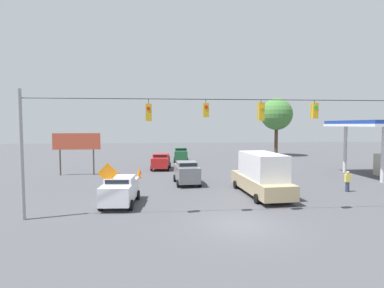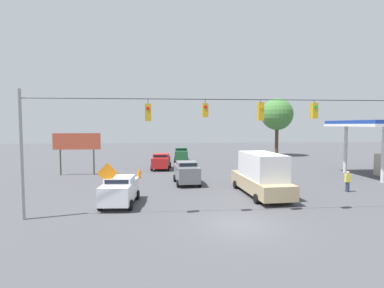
# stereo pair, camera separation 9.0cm
# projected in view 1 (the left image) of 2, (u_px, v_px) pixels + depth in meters

# --- Properties ---
(ground_plane) EXTENTS (140.00, 140.00, 0.00)m
(ground_plane) POSITION_uv_depth(u_px,v_px,m) (241.00, 225.00, 15.52)
(ground_plane) COLOR #47474C
(overhead_signal_span) EXTENTS (23.46, 0.38, 7.12)m
(overhead_signal_span) POSITION_uv_depth(u_px,v_px,m) (234.00, 134.00, 17.11)
(overhead_signal_span) COLOR #939399
(overhead_signal_span) RESTS_ON ground_plane
(box_truck_tan_crossing_near) EXTENTS (2.89, 7.40, 3.13)m
(box_truck_tan_crossing_near) POSITION_uv_depth(u_px,v_px,m) (261.00, 175.00, 21.97)
(box_truck_tan_crossing_near) COLOR tan
(box_truck_tan_crossing_near) RESTS_ON ground_plane
(sedan_grey_withflow_mid) EXTENTS (2.28, 4.02, 1.98)m
(sedan_grey_withflow_mid) POSITION_uv_depth(u_px,v_px,m) (187.00, 172.00, 26.13)
(sedan_grey_withflow_mid) COLOR slate
(sedan_grey_withflow_mid) RESTS_ON ground_plane
(sedan_white_parked_shoulder) EXTENTS (2.27, 4.16, 1.84)m
(sedan_white_parked_shoulder) POSITION_uv_depth(u_px,v_px,m) (120.00, 190.00, 19.39)
(sedan_white_parked_shoulder) COLOR silver
(sedan_white_parked_shoulder) RESTS_ON ground_plane
(sedan_green_withflow_deep) EXTENTS (2.11, 3.92, 1.98)m
(sedan_green_withflow_deep) POSITION_uv_depth(u_px,v_px,m) (181.00, 155.00, 41.74)
(sedan_green_withflow_deep) COLOR #236038
(sedan_green_withflow_deep) RESTS_ON ground_plane
(sedan_red_withflow_far) EXTENTS (2.35, 4.15, 1.81)m
(sedan_red_withflow_far) POSITION_uv_depth(u_px,v_px,m) (161.00, 161.00, 34.82)
(sedan_red_withflow_far) COLOR red
(sedan_red_withflow_far) RESTS_ON ground_plane
(sedan_silver_oncoming_far) EXTENTS (2.12, 4.67, 1.94)m
(sedan_silver_oncoming_far) POSITION_uv_depth(u_px,v_px,m) (253.00, 165.00, 31.28)
(sedan_silver_oncoming_far) COLOR #A8AAB2
(sedan_silver_oncoming_far) RESTS_ON ground_plane
(traffic_cone_nearest) EXTENTS (0.44, 0.44, 0.71)m
(traffic_cone_nearest) POSITION_uv_depth(u_px,v_px,m) (128.00, 192.00, 21.41)
(traffic_cone_nearest) COLOR orange
(traffic_cone_nearest) RESTS_ON ground_plane
(traffic_cone_second) EXTENTS (0.44, 0.44, 0.71)m
(traffic_cone_second) POSITION_uv_depth(u_px,v_px,m) (134.00, 185.00, 24.13)
(traffic_cone_second) COLOR orange
(traffic_cone_second) RESTS_ON ground_plane
(traffic_cone_third) EXTENTS (0.44, 0.44, 0.71)m
(traffic_cone_third) POSITION_uv_depth(u_px,v_px,m) (136.00, 179.00, 26.44)
(traffic_cone_third) COLOR orange
(traffic_cone_third) RESTS_ON ground_plane
(traffic_cone_fourth) EXTENTS (0.44, 0.44, 0.71)m
(traffic_cone_fourth) POSITION_uv_depth(u_px,v_px,m) (139.00, 175.00, 28.95)
(traffic_cone_fourth) COLOR orange
(traffic_cone_fourth) RESTS_ON ground_plane
(traffic_cone_fifth) EXTENTS (0.44, 0.44, 0.71)m
(traffic_cone_fifth) POSITION_uv_depth(u_px,v_px,m) (139.00, 171.00, 31.39)
(traffic_cone_fifth) COLOR orange
(traffic_cone_fifth) RESTS_ON ground_plane
(roadside_billboard) EXTENTS (4.78, 0.16, 4.32)m
(roadside_billboard) POSITION_uv_depth(u_px,v_px,m) (77.00, 144.00, 30.68)
(roadside_billboard) COLOR #4C473D
(roadside_billboard) RESTS_ON ground_plane
(work_zone_sign) EXTENTS (1.27, 0.06, 2.84)m
(work_zone_sign) POSITION_uv_depth(u_px,v_px,m) (108.00, 177.00, 18.49)
(work_zone_sign) COLOR slate
(work_zone_sign) RESTS_ON ground_plane
(pedestrian) EXTENTS (0.40, 0.28, 1.61)m
(pedestrian) POSITION_uv_depth(u_px,v_px,m) (348.00, 181.00, 23.17)
(pedestrian) COLOR #2D334C
(pedestrian) RESTS_ON ground_plane
(tree_horizon_left) EXTENTS (5.25, 5.25, 9.55)m
(tree_horizon_left) POSITION_uv_depth(u_px,v_px,m) (277.00, 115.00, 49.70)
(tree_horizon_left) COLOR #4C3823
(tree_horizon_left) RESTS_ON ground_plane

